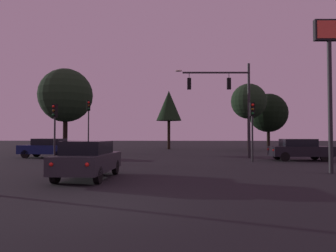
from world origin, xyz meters
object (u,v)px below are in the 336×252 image
(traffic_light_median, at_px, (89,117))
(car_crossing_left, at_px, (48,148))
(traffic_light_corner_right, at_px, (252,120))
(tree_left_far, at_px, (268,113))
(tree_behind_sign, at_px, (169,106))
(tree_center_horizon, at_px, (249,101))
(tree_right_cluster, at_px, (66,96))
(traffic_signal_mast_arm, at_px, (229,95))
(car_nearside_lane, at_px, (88,159))
(store_sign_illuminated, at_px, (329,61))
(traffic_light_corner_left, at_px, (55,121))
(car_crossing_right, at_px, (300,149))

(traffic_light_median, xyz_separation_m, car_crossing_left, (-2.34, -3.05, -2.63))
(traffic_light_corner_right, distance_m, tree_left_far, 21.73)
(tree_behind_sign, xyz_separation_m, tree_center_horizon, (9.33, -4.90, 0.02))
(tree_right_cluster, bearing_deg, tree_center_horizon, 9.53)
(traffic_light_median, bearing_deg, tree_left_far, 35.61)
(car_crossing_left, distance_m, tree_center_horizon, 22.30)
(traffic_signal_mast_arm, bearing_deg, car_crossing_left, -179.27)
(car_nearside_lane, bearing_deg, car_crossing_left, 119.35)
(traffic_signal_mast_arm, distance_m, tree_right_cluster, 18.06)
(car_crossing_left, relative_size, tree_right_cluster, 0.50)
(car_nearside_lane, bearing_deg, traffic_light_corner_right, 45.36)
(tree_center_horizon, bearing_deg, tree_left_far, 55.79)
(car_crossing_left, distance_m, store_sign_illuminated, 20.58)
(traffic_light_corner_left, bearing_deg, traffic_light_corner_right, 1.89)
(tree_behind_sign, distance_m, tree_center_horizon, 10.54)
(traffic_signal_mast_arm, height_order, tree_behind_sign, tree_behind_sign)
(car_crossing_right, bearing_deg, car_nearside_lane, -140.57)
(store_sign_illuminated, bearing_deg, traffic_light_median, 139.88)
(traffic_light_corner_right, distance_m, car_nearside_lane, 12.29)
(traffic_light_corner_left, distance_m, tree_behind_sign, 21.88)
(traffic_light_corner_right, relative_size, tree_left_far, 0.54)
(tree_right_cluster, bearing_deg, car_nearside_lane, -67.40)
(car_nearside_lane, height_order, store_sign_illuminated, store_sign_illuminated)
(tree_right_cluster, bearing_deg, tree_left_far, 20.25)
(car_crossing_right, bearing_deg, traffic_light_median, 162.47)
(traffic_signal_mast_arm, height_order, traffic_light_median, traffic_signal_mast_arm)
(traffic_light_corner_left, relative_size, store_sign_illuminated, 0.54)
(traffic_light_corner_left, distance_m, store_sign_illuminated, 16.71)
(traffic_light_corner_right, height_order, tree_left_far, tree_left_far)
(traffic_light_median, relative_size, car_crossing_right, 1.18)
(store_sign_illuminated, xyz_separation_m, tree_center_horizon, (0.77, 21.50, 0.41))
(car_crossing_left, bearing_deg, traffic_light_corner_right, -12.81)
(traffic_light_corner_left, bearing_deg, traffic_light_median, 87.96)
(tree_center_horizon, bearing_deg, traffic_light_median, -151.47)
(traffic_light_median, distance_m, tree_right_cluster, 7.18)
(traffic_light_corner_left, height_order, tree_behind_sign, tree_behind_sign)
(traffic_light_corner_left, xyz_separation_m, tree_behind_sign, (6.89, 20.56, 2.91))
(traffic_light_corner_right, distance_m, car_crossing_right, 4.31)
(traffic_light_corner_left, xyz_separation_m, tree_right_cluster, (-3.81, 12.30, 3.28))
(store_sign_illuminated, distance_m, tree_left_far, 27.24)
(store_sign_illuminated, distance_m, tree_right_cluster, 26.47)
(traffic_light_corner_left, xyz_separation_m, traffic_light_median, (0.25, 6.97, 0.67))
(traffic_signal_mast_arm, bearing_deg, car_crossing_right, -27.41)
(traffic_light_median, bearing_deg, traffic_signal_mast_arm, -13.44)
(car_crossing_left, relative_size, tree_center_horizon, 0.57)
(tree_center_horizon, height_order, tree_right_cluster, tree_right_cluster)
(tree_left_far, bearing_deg, traffic_light_median, -144.39)
(traffic_light_corner_left, distance_m, tree_right_cluster, 13.28)
(tree_left_far, bearing_deg, traffic_light_corner_right, -107.87)
(traffic_light_median, height_order, car_crossing_right, traffic_light_median)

